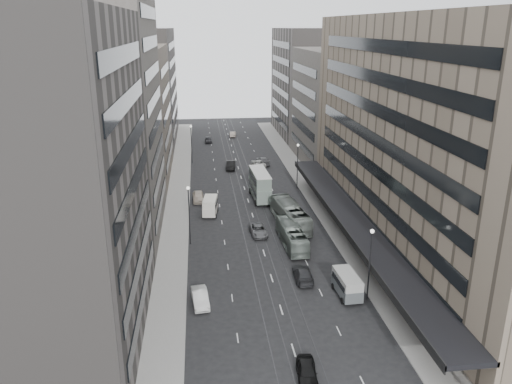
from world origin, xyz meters
name	(u,v)px	position (x,y,z in m)	size (l,w,h in m)	color
ground	(273,282)	(0.00, 0.00, 0.00)	(220.00, 220.00, 0.00)	black
sidewalk_right	(306,183)	(12.00, 37.50, 0.07)	(4.00, 125.00, 0.15)	gray
sidewalk_left	(179,187)	(-12.00, 37.50, 0.07)	(4.00, 125.00, 0.15)	gray
department_store	(431,138)	(21.45, 8.00, 14.95)	(19.20, 60.00, 30.00)	#796A58
building_right_mid	(338,108)	(21.50, 52.00, 12.00)	(15.00, 28.00, 24.00)	#4E4A44
building_right_far	(308,83)	(21.50, 82.00, 14.00)	(15.00, 32.00, 28.00)	#5C5753
building_left_a	(46,188)	(-21.50, -8.00, 15.00)	(15.00, 28.00, 30.00)	#5C5753
building_left_b	(100,114)	(-21.50, 19.00, 17.00)	(15.00, 26.00, 34.00)	#4E4A44
building_left_c	(127,114)	(-21.50, 46.00, 12.50)	(15.00, 28.00, 25.00)	#6B5F53
building_left_d	(144,86)	(-21.50, 79.00, 14.00)	(15.00, 38.00, 28.00)	#5C5753
lamp_right_near	(370,256)	(9.70, -5.00, 5.20)	(0.44, 0.44, 8.32)	#262628
lamp_right_far	(298,161)	(9.70, 35.00, 5.20)	(0.44, 0.44, 8.32)	#262628
lamp_left_near	(189,209)	(-9.70, 12.00, 5.20)	(0.44, 0.44, 8.32)	#262628
lamp_left_far	(191,140)	(-9.70, 55.00, 5.20)	(0.44, 0.44, 8.32)	#262628
bus_near	(292,235)	(4.07, 9.96, 1.47)	(2.46, 10.53, 2.93)	gray
bus_far	(290,215)	(5.15, 17.02, 1.70)	(2.86, 12.23, 3.41)	slate
double_decker	(260,184)	(2.10, 29.52, 2.68)	(3.14, 9.19, 4.97)	slate
vw_microbus	(347,284)	(7.68, -3.97, 1.48)	(2.46, 5.01, 2.65)	#515658
panel_van	(210,206)	(-6.65, 22.86, 1.56)	(2.69, 4.71, 2.82)	silver
sedan_0	(307,372)	(0.37, -16.99, 0.71)	(1.69, 4.19, 1.43)	black
sedan_1	(200,298)	(-8.50, -3.85, 0.76)	(1.61, 4.62, 1.52)	silver
sedan_2	(258,230)	(0.01, 14.20, 0.68)	(2.25, 4.88, 1.36)	#5A5A5D
sedan_3	(303,274)	(3.62, 0.20, 0.73)	(2.05, 5.05, 1.47)	#28292B
sedan_4	(198,197)	(-8.50, 29.69, 0.82)	(1.93, 4.80, 1.64)	#BCAE9C
sedan_5	(231,165)	(-1.60, 49.18, 0.84)	(1.78, 5.10, 1.68)	black
sedan_6	(258,163)	(4.37, 50.65, 0.70)	(2.34, 5.07, 1.41)	#B8B7B3
sedan_7	(263,161)	(5.53, 52.09, 0.80)	(2.25, 5.53, 1.60)	#505052
sedan_8	(209,140)	(-5.62, 74.80, 0.76)	(1.78, 4.43, 1.51)	#252527
sedan_9	(233,134)	(1.16, 81.45, 0.70)	(1.48, 4.23, 1.40)	#A19385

